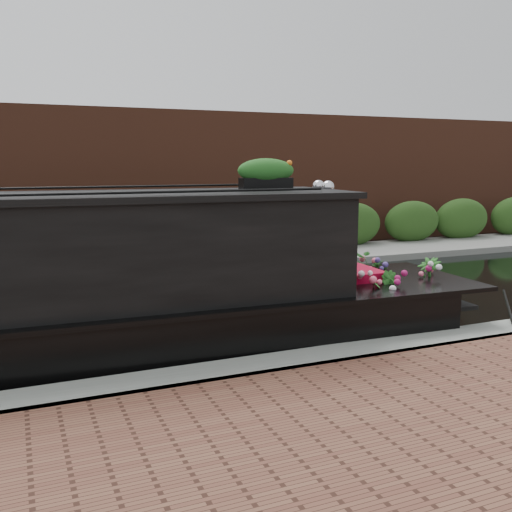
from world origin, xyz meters
name	(u,v)px	position (x,y,z in m)	size (l,w,h in m)	color
ground	(166,317)	(0.00, 0.00, 0.00)	(80.00, 80.00, 0.00)	black
near_bank_coping	(237,388)	(0.00, -3.30, 0.00)	(40.00, 0.60, 0.50)	gray
far_bank_path	(122,272)	(0.00, 4.20, 0.00)	(40.00, 2.40, 0.34)	slate
far_hedge	(116,266)	(0.00, 5.10, 0.00)	(40.00, 1.10, 2.80)	#244617
far_brick_wall	(103,254)	(0.00, 7.20, 0.00)	(40.00, 1.00, 8.00)	#592D1E
narrowboat	(23,306)	(-2.19, -1.81, 0.83)	(12.01, 2.60, 2.82)	black
rope_fender	(442,308)	(4.20, -1.81, 0.16)	(0.32, 0.32, 0.41)	brown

